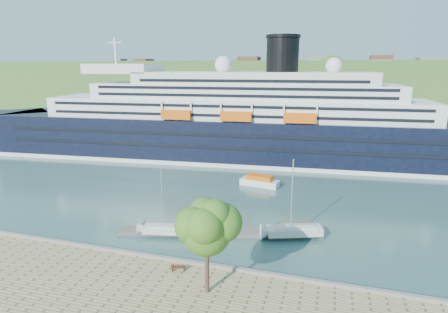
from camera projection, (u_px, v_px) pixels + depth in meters
ground at (152, 264)px, 42.42m from camera, size 400.00×400.00×0.00m
far_hillside at (295, 88)px, 174.64m from camera, size 400.00×50.00×24.00m
quay_coping at (151, 256)px, 41.96m from camera, size 220.00×0.50×0.30m
cruise_ship at (224, 99)px, 87.93m from camera, size 128.40×29.30×28.58m
park_bench at (178, 267)px, 39.04m from camera, size 1.56×0.98×0.93m
promenade_tree at (207, 243)px, 34.34m from camera, size 6.13×6.13×10.15m
floating_pontoon at (194, 231)px, 50.23m from camera, size 20.09×7.31×0.45m
sailboat_white_near at (166, 204)px, 48.37m from camera, size 7.08×3.12×8.84m
sailboat_white_far at (296, 201)px, 47.60m from camera, size 8.12×4.77×10.14m
tender_launch at (260, 180)px, 69.99m from camera, size 7.64×3.77×2.02m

